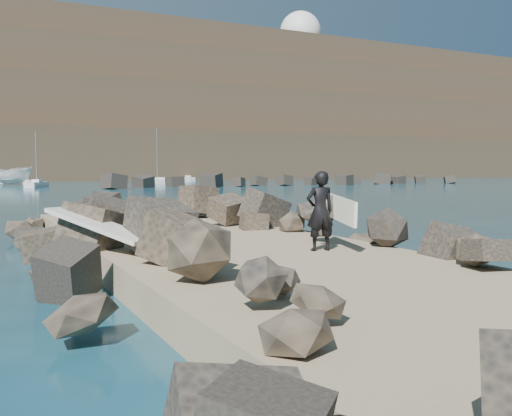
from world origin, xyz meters
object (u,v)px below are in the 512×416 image
Objects in this scene: surfboard_resting at (99,231)px; radome at (300,39)px; surfer_with_board at (323,211)px; boat_imported at (12,176)px.

radome is (94.72, 149.95, 43.16)m from surfboard_resting.
surfboard_resting is 4.64m from surfer_with_board.
radome is at bearing 59.20° from surfer_with_board.
surfer_with_board is (4.23, -1.87, 0.39)m from surfboard_resting.
boat_imported is (2.82, 74.39, 0.25)m from surfboard_resting.
radome reaches higher than boat_imported.
surfer_with_board is 0.10× the size of radome.
radome reaches higher than surfboard_resting.
boat_imported is 126.47m from radome.
surfboard_resting is at bearing 156.18° from surfer_with_board.
surfboard_resting is 74.44m from boat_imported.
surfer_with_board is at bearing -120.80° from radome.
surfboard_resting is 1.31× the size of surfer_with_board.
surfboard_resting is 182.54m from radome.
surfer_with_board reaches higher than surfboard_resting.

